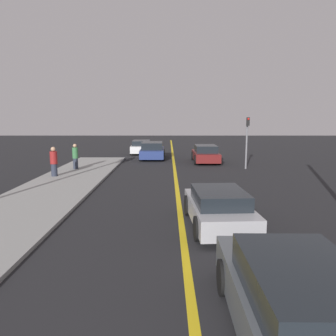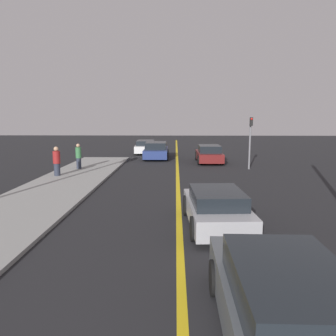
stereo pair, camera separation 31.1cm
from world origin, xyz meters
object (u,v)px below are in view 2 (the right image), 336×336
object	(u,v)px
pedestrian_far_standing	(79,156)
traffic_light	(250,137)
car_oncoming_far	(146,147)
pedestrian_mid_group	(57,161)
car_far_distant	(209,154)
car_parked_left_lot	(156,151)
car_near_right_lane	(285,308)
car_ahead_center	(216,208)

from	to	relation	value
pedestrian_far_standing	traffic_light	xyz separation A→B (m)	(11.25, 0.73, 1.22)
traffic_light	car_oncoming_far	bearing A→B (deg)	129.18
car_oncoming_far	pedestrian_mid_group	world-z (taller)	pedestrian_mid_group
car_far_distant	car_parked_left_lot	xyz separation A→B (m)	(-4.19, 2.35, 0.02)
car_near_right_lane	traffic_light	bearing A→B (deg)	79.95
car_parked_left_lot	traffic_light	size ratio (longest dim) A/B	1.35
car_far_distant	pedestrian_far_standing	distance (m)	9.71
car_near_right_lane	car_far_distant	size ratio (longest dim) A/B	1.15
car_ahead_center	traffic_light	size ratio (longest dim) A/B	1.18
car_parked_left_lot	traffic_light	distance (m)	8.70
pedestrian_mid_group	traffic_light	distance (m)	12.27
car_oncoming_far	pedestrian_mid_group	distance (m)	13.46
car_far_distant	pedestrian_far_standing	world-z (taller)	pedestrian_far_standing
car_far_distant	pedestrian_mid_group	size ratio (longest dim) A/B	2.45
car_oncoming_far	pedestrian_far_standing	xyz separation A→B (m)	(-3.47, -10.28, 0.32)
car_ahead_center	car_parked_left_lot	distance (m)	17.40
car_parked_left_lot	pedestrian_far_standing	world-z (taller)	pedestrian_far_standing
car_near_right_lane	car_parked_left_lot	xyz separation A→B (m)	(-3.25, 22.76, -0.02)
traffic_light	car_ahead_center	bearing A→B (deg)	-107.35
car_far_distant	car_parked_left_lot	world-z (taller)	car_parked_left_lot
car_ahead_center	pedestrian_far_standing	xyz separation A→B (m)	(-7.62, 10.90, 0.32)
car_oncoming_far	traffic_light	bearing A→B (deg)	-52.38
car_ahead_center	pedestrian_mid_group	world-z (taller)	pedestrian_mid_group
car_parked_left_lot	traffic_light	world-z (taller)	traffic_light
pedestrian_far_standing	car_ahead_center	bearing A→B (deg)	-55.03
car_parked_left_lot	pedestrian_mid_group	distance (m)	10.25
car_oncoming_far	traffic_light	size ratio (longest dim) A/B	1.34
car_ahead_center	pedestrian_far_standing	distance (m)	13.30
pedestrian_far_standing	car_near_right_lane	bearing A→B (deg)	-64.27
car_near_right_lane	traffic_light	size ratio (longest dim) A/B	1.37
car_ahead_center	pedestrian_far_standing	bearing A→B (deg)	121.79
pedestrian_mid_group	car_oncoming_far	bearing A→B (deg)	72.84
pedestrian_mid_group	car_near_right_lane	bearing A→B (deg)	-58.74
car_parked_left_lot	pedestrian_far_standing	distance (m)	7.83
pedestrian_mid_group	pedestrian_far_standing	world-z (taller)	pedestrian_mid_group
pedestrian_mid_group	pedestrian_far_standing	size ratio (longest dim) A/B	1.03
car_far_distant	car_near_right_lane	bearing A→B (deg)	-92.93
car_parked_left_lot	car_oncoming_far	size ratio (longest dim) A/B	1.01
car_far_distant	pedestrian_far_standing	bearing A→B (deg)	-156.60
car_ahead_center	car_far_distant	distance (m)	14.85
car_ahead_center	traffic_light	world-z (taller)	traffic_light
car_far_distant	traffic_light	distance (m)	4.24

